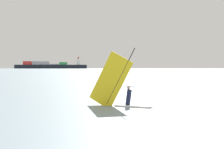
{
  "coord_description": "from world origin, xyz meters",
  "views": [
    {
      "loc": [
        -10.84,
        -16.98,
        2.69
      ],
      "look_at": [
        -0.63,
        16.01,
        1.88
      ],
      "focal_mm": 46.85,
      "sensor_mm": 36.0,
      "label": 1
    }
  ],
  "objects": [
    {
      "name": "ground_plane",
      "position": [
        0.0,
        0.0,
        0.0
      ],
      "size": [
        4000.0,
        4000.0,
        0.0
      ],
      "primitive_type": "plane",
      "color": "gray"
    },
    {
      "name": "windsurfer",
      "position": [
        -4.29,
        2.16,
        1.1
      ],
      "size": [
        3.78,
        3.24,
        4.35
      ],
      "rotation": [
        0.0,
        0.0,
        5.59
      ],
      "color": "white",
      "rests_on": "ground_plane"
    },
    {
      "name": "cargo_ship",
      "position": [
        73.0,
        889.56,
        9.1
      ],
      "size": [
        216.32,
        63.54,
        35.9
      ],
      "rotation": [
        0.0,
        0.0,
        2.96
      ],
      "color": "black",
      "rests_on": "ground_plane"
    },
    {
      "name": "distant_headland",
      "position": [
        -103.28,
        1550.43,
        10.94
      ],
      "size": [
        987.29,
        582.44,
        21.89
      ],
      "primitive_type": "cube",
      "rotation": [
        0.0,
        0.0,
        -0.21
      ],
      "color": "#4C564C",
      "rests_on": "ground_plane"
    }
  ]
}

